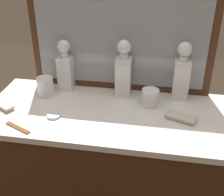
% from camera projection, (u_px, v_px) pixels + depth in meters
% --- Properties ---
extents(dresser, '(1.29, 0.55, 0.83)m').
position_uv_depth(dresser, '(112.00, 174.00, 1.69)').
color(dresser, '#472816').
rests_on(dresser, ground_plane).
extents(dresser_mirror, '(0.98, 0.03, 0.62)m').
position_uv_depth(dresser_mirror, '(120.00, 35.00, 1.55)').
color(dresser_mirror, '#472816').
rests_on(dresser_mirror, dresser).
extents(crystal_decanter_front, '(0.08, 0.08, 0.31)m').
position_uv_depth(crystal_decanter_front, '(123.00, 74.00, 1.58)').
color(crystal_decanter_front, white).
rests_on(crystal_decanter_front, dresser).
extents(crystal_decanter_center, '(0.08, 0.08, 0.29)m').
position_uv_depth(crystal_decanter_center, '(66.00, 70.00, 1.65)').
color(crystal_decanter_center, white).
rests_on(crystal_decanter_center, dresser).
extents(crystal_decanter_left, '(0.08, 0.08, 0.31)m').
position_uv_depth(crystal_decanter_left, '(181.00, 76.00, 1.55)').
color(crystal_decanter_left, white).
rests_on(crystal_decanter_left, dresser).
extents(crystal_tumbler_far_left, '(0.09, 0.09, 0.09)m').
position_uv_depth(crystal_tumbler_far_left, '(150.00, 98.00, 1.53)').
color(crystal_tumbler_far_left, white).
rests_on(crystal_tumbler_far_left, dresser).
extents(crystal_tumbler_left, '(0.09, 0.09, 0.10)m').
position_uv_depth(crystal_tumbler_left, '(45.00, 87.00, 1.62)').
color(crystal_tumbler_left, white).
rests_on(crystal_tumbler_left, dresser).
extents(silver_brush_rear, '(0.16, 0.12, 0.02)m').
position_uv_depth(silver_brush_rear, '(3.00, 104.00, 1.53)').
color(silver_brush_rear, '#B7A88C').
rests_on(silver_brush_rear, dresser).
extents(silver_brush_far_right, '(0.16, 0.11, 0.02)m').
position_uv_depth(silver_brush_far_right, '(181.00, 117.00, 1.42)').
color(silver_brush_far_right, '#B7A88C').
rests_on(silver_brush_far_right, dresser).
extents(porcelain_dish, '(0.07, 0.07, 0.01)m').
position_uv_depth(porcelain_dish, '(54.00, 116.00, 1.45)').
color(porcelain_dish, silver).
rests_on(porcelain_dish, dresser).
extents(tortoiseshell_comb, '(0.14, 0.08, 0.01)m').
position_uv_depth(tortoiseshell_comb, '(18.00, 128.00, 1.37)').
color(tortoiseshell_comb, brown).
rests_on(tortoiseshell_comb, dresser).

